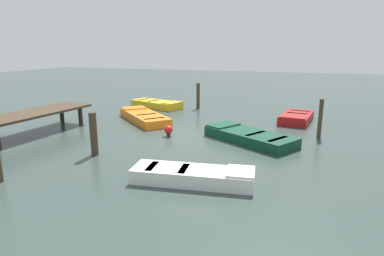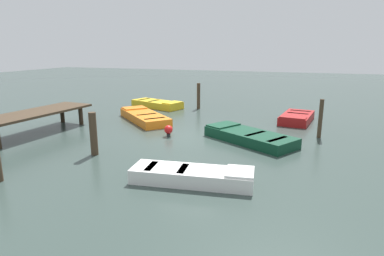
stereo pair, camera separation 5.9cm
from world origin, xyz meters
name	(u,v)px [view 2 (the right image)]	position (x,y,z in m)	size (l,w,h in m)	color
ground_plane	(192,136)	(0.00, 0.00, 0.00)	(80.00, 80.00, 0.00)	#33423D
dock_segment	(34,115)	(-1.87, 6.62, 0.84)	(5.53, 2.18, 0.95)	#423323
rowboat_dark_green	(249,136)	(-0.04, -2.42, 0.22)	(3.17, 3.97, 0.46)	#0C3823
rowboat_red	(297,118)	(4.36, -4.09, 0.22)	(2.97, 1.71, 0.46)	maroon
rowboat_orange	(144,117)	(2.00, 3.31, 0.22)	(3.67, 3.85, 0.46)	orange
rowboat_yellow	(157,104)	(5.76, 4.35, 0.22)	(2.27, 3.59, 0.46)	gold
rowboat_white	(193,175)	(-4.66, -1.67, 0.22)	(1.43, 3.48, 0.46)	silver
mooring_piling_near_left	(320,119)	(1.55, -5.09, 0.81)	(0.17, 0.17, 1.62)	#423323
mooring_piling_mid_left	(93,134)	(-3.48, 2.40, 0.76)	(0.25, 0.25, 1.51)	#423323
mooring_piling_near_right	(199,96)	(6.20, 1.77, 0.78)	(0.21, 0.21, 1.57)	#423323
marker_buoy	(168,130)	(-0.39, 0.92, 0.29)	(0.36, 0.36, 0.48)	#262626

